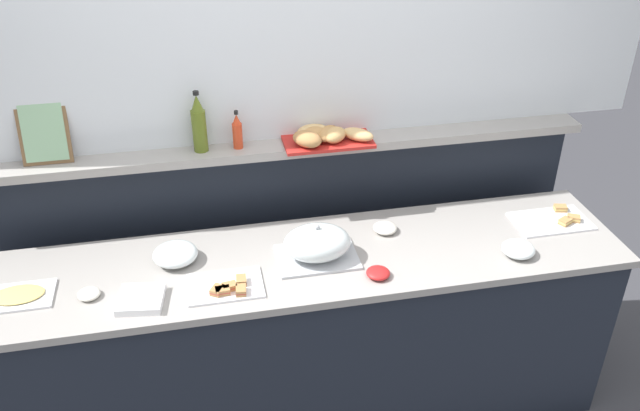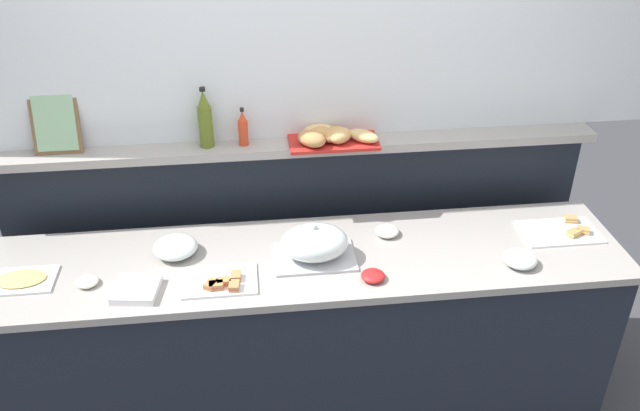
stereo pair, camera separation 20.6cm
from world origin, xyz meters
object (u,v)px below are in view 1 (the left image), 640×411
framed_picture (44,131)px  olive_oil_bottle (199,125)px  sandwich_platter_rear (227,286)px  condiment_bowl_cream (385,228)px  bread_basket (325,136)px  glass_bowl_large (518,250)px  serving_cloche (317,244)px  sandwich_platter_front (554,220)px  condiment_bowl_teal (89,294)px  hot_sauce_bottle (237,132)px  glass_bowl_medium (175,255)px  cold_cuts_platter (18,296)px  napkin_stack (141,299)px  condiment_bowl_red (378,273)px

framed_picture → olive_oil_bottle: bearing=-2.7°
sandwich_platter_rear → condiment_bowl_cream: condiment_bowl_cream is taller
bread_basket → glass_bowl_large: bearing=-36.5°
serving_cloche → sandwich_platter_front: bearing=3.2°
sandwich_platter_front → serving_cloche: serving_cloche is taller
condiment_bowl_teal → hot_sauce_bottle: hot_sauce_bottle is taller
framed_picture → condiment_bowl_cream: bearing=-12.8°
framed_picture → glass_bowl_medium: bearing=-36.8°
cold_cuts_platter → framed_picture: (0.12, 0.49, 0.47)m
serving_cloche → condiment_bowl_cream: serving_cloche is taller
cold_cuts_platter → napkin_stack: (0.47, -0.12, 0.01)m
glass_bowl_medium → cold_cuts_platter: bearing=-168.6°
condiment_bowl_red → olive_oil_bottle: olive_oil_bottle is taller
sandwich_platter_front → condiment_bowl_red: 0.94m
sandwich_platter_rear → olive_oil_bottle: size_ratio=1.08×
glass_bowl_large → glass_bowl_medium: (-1.43, 0.24, 0.01)m
sandwich_platter_rear → sandwich_platter_front: (1.52, 0.19, -0.00)m
serving_cloche → glass_bowl_large: (0.85, -0.15, -0.05)m
olive_oil_bottle → condiment_bowl_teal: bearing=-134.1°
hot_sauce_bottle → bread_basket: hot_sauce_bottle is taller
condiment_bowl_red → bread_basket: size_ratio=0.24×
glass_bowl_medium → framed_picture: framed_picture is taller
condiment_bowl_cream → cold_cuts_platter: bearing=-173.8°
serving_cloche → condiment_bowl_red: 0.28m
glass_bowl_large → olive_oil_bottle: bearing=155.7°
condiment_bowl_teal → condiment_bowl_cream: size_ratio=0.82×
hot_sauce_bottle → condiment_bowl_teal: bearing=-142.4°
bread_basket → framed_picture: size_ratio=1.50×
napkin_stack → condiment_bowl_teal: bearing=159.6°
condiment_bowl_red → hot_sauce_bottle: size_ratio=0.56×
glass_bowl_large → glass_bowl_medium: size_ratio=0.75×
sandwich_platter_rear → glass_bowl_large: glass_bowl_large is taller
napkin_stack → bread_basket: size_ratio=0.41×
hot_sauce_bottle → olive_oil_bottle: bearing=178.4°
glass_bowl_large → framed_picture: bearing=162.4°
sandwich_platter_front → glass_bowl_large: glass_bowl_large is taller
condiment_bowl_cream → napkin_stack: 1.10m
glass_bowl_large → hot_sauce_bottle: bearing=152.9°
cold_cuts_platter → condiment_bowl_red: (1.41, -0.15, 0.01)m
condiment_bowl_teal → framed_picture: size_ratio=0.32×
cold_cuts_platter → napkin_stack: bearing=-14.8°
bread_basket → olive_oil_bottle: bearing=176.2°
bread_basket → sandwich_platter_rear: bearing=-134.0°
glass_bowl_medium → condiment_bowl_red: size_ratio=1.92×
sandwich_platter_rear → condiment_bowl_cream: bearing=20.4°
cold_cuts_platter → olive_oil_bottle: olive_oil_bottle is taller
glass_bowl_large → framed_picture: 2.06m
cold_cuts_platter → condiment_bowl_cream: 1.54m
condiment_bowl_red → napkin_stack: 0.94m
serving_cloche → bread_basket: size_ratio=0.82×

